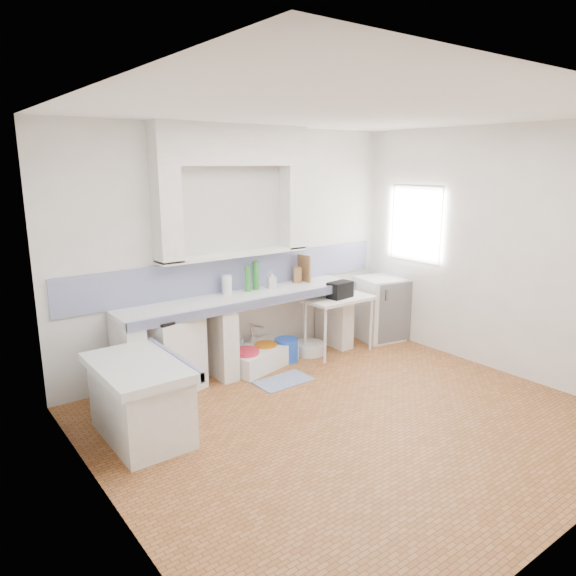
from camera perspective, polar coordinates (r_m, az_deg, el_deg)
floor at (r=5.20m, az=6.85°, el=-13.95°), size 4.50×4.50×0.00m
ceiling at (r=4.65m, az=7.85°, el=18.45°), size 4.50×4.50×0.00m
wall_back at (r=6.29m, az=-5.51°, el=4.34°), size 4.50×0.00×4.50m
wall_left at (r=3.58m, az=-19.50°, el=-3.26°), size 0.00×4.50×4.50m
wall_right at (r=6.48m, az=21.76°, el=3.72°), size 0.00×4.50×4.50m
alcove_mass at (r=6.06m, az=-5.96°, el=15.14°), size 1.90×0.25×0.45m
window_frame at (r=7.28m, az=14.54°, el=6.78°), size 0.35×0.86×1.06m
lace_valance at (r=7.14m, az=13.98°, el=9.76°), size 0.01×0.84×0.24m
counter_slab at (r=6.10m, az=-4.72°, el=-1.12°), size 3.00×0.60×0.08m
counter_lip at (r=5.87m, az=-3.25°, el=-1.66°), size 3.00×0.04×0.10m
counter_pier_left at (r=5.65m, az=-16.81°, el=-7.64°), size 0.20×0.55×0.82m
counter_pier_mid at (r=6.06m, az=-7.45°, el=-5.74°), size 0.20×0.55×0.82m
counter_pier_right at (r=7.04m, az=5.03°, el=-2.95°), size 0.20×0.55×0.82m
peninsula_top at (r=4.79m, az=-15.87°, el=-8.18°), size 0.70×1.10×0.08m
peninsula_base at (r=4.93m, az=-15.60°, el=-11.98°), size 0.60×1.00×0.62m
peninsula_lip at (r=4.91m, az=-12.26°, el=-7.45°), size 0.04×1.10×0.10m
backsplash at (r=6.33m, az=-5.38°, el=1.64°), size 4.27×0.03×0.40m
stove at (r=5.79m, az=-12.64°, el=-6.91°), size 0.69×0.67×0.81m
sink at (r=6.39m, az=-2.99°, el=-7.51°), size 0.98×0.68×0.21m
side_table at (r=6.78m, az=5.48°, el=-3.99°), size 0.88×0.50×0.04m
fridge at (r=7.37m, az=9.87°, el=-2.19°), size 0.65×0.65×0.86m
bucket_red at (r=6.16m, az=-4.56°, el=-7.95°), size 0.40×0.40×0.29m
bucket_orange at (r=6.42m, az=-2.40°, el=-7.16°), size 0.36×0.36×0.26m
bucket_blue at (r=6.54m, az=-0.19°, el=-6.70°), size 0.32×0.32×0.28m
basin_white at (r=6.79m, az=2.33°, el=-6.51°), size 0.46×0.46×0.15m
water_bottle_a at (r=6.44m, az=-5.15°, el=-6.85°), size 0.11×0.11×0.32m
water_bottle_b at (r=6.53m, az=-3.79°, el=-6.53°), size 0.11×0.11×0.32m
black_bag at (r=6.63m, az=5.64°, el=-0.20°), size 0.34×0.22×0.20m
green_bottle_a at (r=6.23m, az=-4.38°, el=1.01°), size 0.07×0.07×0.30m
green_bottle_b at (r=6.31m, az=-3.52°, el=1.35°), size 0.10×0.10×0.34m
knife_block at (r=6.68m, az=0.99°, el=1.44°), size 0.12×0.11×0.20m
cutting_board at (r=6.74m, az=1.74°, el=2.14°), size 0.02×0.25×0.34m
paper_towel at (r=6.11m, az=-6.63°, el=0.34°), size 0.15×0.15×0.22m
soap_bottle at (r=6.38m, az=-1.79°, el=0.93°), size 0.12×0.12×0.22m
rug at (r=5.98m, az=-0.48°, el=-10.01°), size 0.64×0.37×0.01m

